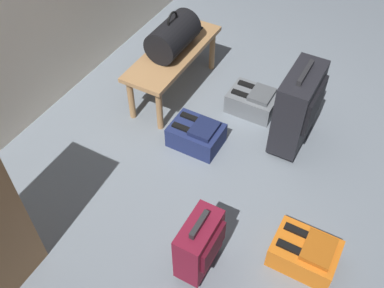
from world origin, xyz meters
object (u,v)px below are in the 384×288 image
at_px(bench, 174,57).
at_px(duffel_bag_black, 173,36).
at_px(suitcase_small_burgundy, 199,244).
at_px(backpack_grey, 253,101).
at_px(backpack_navy, 196,135).
at_px(backpack_orange, 305,253).
at_px(cell_phone, 194,27).
at_px(suitcase_upright_charcoal, 298,107).

xyz_separation_m(bench, duffel_bag_black, (0.00, 0.00, 0.20)).
xyz_separation_m(suitcase_small_burgundy, backpack_grey, (1.43, 0.27, -0.15)).
bearing_deg(backpack_navy, bench, 45.24).
xyz_separation_m(bench, backpack_grey, (0.10, -0.68, -0.25)).
relative_size(backpack_navy, backpack_orange, 1.00).
xyz_separation_m(bench, suitcase_small_burgundy, (-1.33, -0.95, -0.11)).
distance_m(backpack_orange, backpack_grey, 1.37).
relative_size(suitcase_small_burgundy, backpack_orange, 1.21).
relative_size(suitcase_small_burgundy, backpack_navy, 1.21).
bearing_deg(cell_phone, backpack_orange, -132.39).
distance_m(backpack_navy, backpack_orange, 1.17).
distance_m(duffel_bag_black, cell_phone, 0.39).
bearing_deg(suitcase_upright_charcoal, suitcase_small_burgundy, 174.31).
relative_size(duffel_bag_black, backpack_navy, 1.16).
relative_size(cell_phone, suitcase_upright_charcoal, 0.21).
bearing_deg(duffel_bag_black, backpack_orange, -124.07).
relative_size(bench, suitcase_small_burgundy, 2.17).
distance_m(suitcase_small_burgundy, backpack_navy, 1.01).
xyz_separation_m(duffel_bag_black, suitcase_upright_charcoal, (-0.09, -1.08, -0.20)).
height_order(duffel_bag_black, suitcase_upright_charcoal, duffel_bag_black).
bearing_deg(suitcase_small_burgundy, backpack_orange, -58.83).
bearing_deg(suitcase_small_burgundy, cell_phone, 29.65).
bearing_deg(suitcase_upright_charcoal, duffel_bag_black, 85.14).
height_order(suitcase_small_burgundy, backpack_orange, suitcase_small_burgundy).
bearing_deg(cell_phone, duffel_bag_black, -177.37).
distance_m(suitcase_small_burgundy, backpack_orange, 0.65).
xyz_separation_m(backpack_navy, backpack_grey, (0.55, -0.22, 0.00)).
bearing_deg(backpack_grey, cell_phone, 68.51).
bearing_deg(backpack_navy, backpack_grey, -21.69).
xyz_separation_m(suitcase_small_burgundy, backpack_orange, (0.33, -0.54, -0.15)).
height_order(duffel_bag_black, cell_phone, duffel_bag_black).
distance_m(duffel_bag_black, suitcase_upright_charcoal, 1.10).
relative_size(bench, suitcase_upright_charcoal, 1.49).
xyz_separation_m(backpack_orange, backpack_grey, (1.10, 0.81, 0.00)).
height_order(suitcase_upright_charcoal, suitcase_small_burgundy, suitcase_upright_charcoal).
height_order(suitcase_small_burgundy, backpack_navy, suitcase_small_burgundy).
height_order(suitcase_small_burgundy, backpack_grey, suitcase_small_burgundy).
xyz_separation_m(cell_phone, backpack_navy, (-0.83, -0.48, -0.32)).
bearing_deg(suitcase_small_burgundy, backpack_grey, 10.79).
xyz_separation_m(duffel_bag_black, cell_phone, (0.37, 0.02, -0.13)).
distance_m(suitcase_upright_charcoal, suitcase_small_burgundy, 1.25).
bearing_deg(suitcase_small_burgundy, suitcase_upright_charcoal, -5.69).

